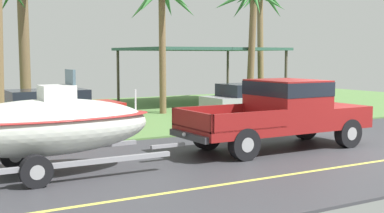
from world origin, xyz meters
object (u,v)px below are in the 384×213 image
object	(u,v)px
parked_sedan_near	(253,101)
palm_tree_far_right	(252,13)
palm_tree_near_left	(162,7)
carport_awning	(201,50)
pickup_truck_towing	(286,110)
palm_tree_near_right	(260,9)
palm_tree_far_left	(22,8)
parked_sedan_far	(52,110)
boat_on_trailer	(46,127)

from	to	relation	value
parked_sedan_near	palm_tree_far_right	size ratio (longest dim) A/B	0.74
palm_tree_near_left	palm_tree_far_right	world-z (taller)	palm_tree_far_right
parked_sedan_near	carport_awning	xyz separation A→B (m)	(0.85, 5.60, 2.13)
pickup_truck_towing	palm_tree_near_right	world-z (taller)	palm_tree_near_right
palm_tree_far_left	carport_awning	bearing A→B (deg)	7.96
parked_sedan_far	palm_tree_far_left	xyz separation A→B (m)	(-0.05, 3.83, 3.74)
palm_tree_far_right	palm_tree_far_left	bearing A→B (deg)	170.50
carport_awning	palm_tree_far_left	bearing A→B (deg)	-172.04
palm_tree_near_right	palm_tree_near_left	bearing A→B (deg)	-156.07
boat_on_trailer	palm_tree_far_right	size ratio (longest dim) A/B	1.01
parked_sedan_near	carport_awning	size ratio (longest dim) A/B	0.58
parked_sedan_far	palm_tree_far_right	size ratio (longest dim) A/B	0.79
pickup_truck_towing	palm_tree_far_left	size ratio (longest dim) A/B	0.90
pickup_truck_towing	palm_tree_near_left	bearing A→B (deg)	85.05
parked_sedan_near	palm_tree_near_left	xyz separation A→B (m)	(-2.90, 2.64, 3.89)
boat_on_trailer	palm_tree_far_right	bearing A→B (deg)	36.51
palm_tree_near_left	palm_tree_far_left	bearing A→B (deg)	162.57
parked_sedan_near	pickup_truck_towing	bearing A→B (deg)	-120.08
parked_sedan_near	palm_tree_near_left	world-z (taller)	palm_tree_near_left
carport_awning	palm_tree_near_right	size ratio (longest dim) A/B	1.13
boat_on_trailer	palm_tree_far_right	distance (m)	15.48
boat_on_trailer	parked_sedan_near	world-z (taller)	boat_on_trailer
carport_awning	palm_tree_near_left	size ratio (longest dim) A/B	1.29
palm_tree_near_left	palm_tree_far_left	world-z (taller)	palm_tree_far_left
palm_tree_far_left	palm_tree_far_right	bearing A→B (deg)	-9.50
boat_on_trailer	palm_tree_near_left	distance (m)	12.14
boat_on_trailer	palm_tree_far_left	distance (m)	11.37
parked_sedan_far	palm_tree_near_right	xyz separation A→B (m)	(13.35, 5.69, 4.42)
pickup_truck_towing	parked_sedan_far	xyz separation A→B (m)	(-4.56, 6.85, -0.37)
parked_sedan_near	palm_tree_near_right	xyz separation A→B (m)	(5.11, 6.19, 4.43)
parked_sedan_far	palm_tree_near_right	distance (m)	15.17
pickup_truck_towing	boat_on_trailer	xyz separation A→B (m)	(-6.60, 0.00, 0.01)
palm_tree_near_left	parked_sedan_near	bearing A→B (deg)	-42.26
carport_awning	parked_sedan_near	bearing A→B (deg)	-98.61
palm_tree_far_right	carport_awning	bearing A→B (deg)	108.62
carport_awning	palm_tree_far_left	size ratio (longest dim) A/B	1.18
boat_on_trailer	palm_tree_near_left	xyz separation A→B (m)	(7.38, 8.98, 3.52)
parked_sedan_far	palm_tree_near_left	size ratio (longest dim) A/B	0.81
pickup_truck_towing	palm_tree_near_left	size ratio (longest dim) A/B	0.98
palm_tree_far_left	pickup_truck_towing	bearing A→B (deg)	-66.64
boat_on_trailer	palm_tree_near_right	size ratio (longest dim) A/B	0.90
parked_sedan_far	palm_tree_near_right	world-z (taller)	palm_tree_near_right
boat_on_trailer	palm_tree_near_left	world-z (taller)	palm_tree_near_left
carport_awning	boat_on_trailer	bearing A→B (deg)	-132.94
parked_sedan_far	palm_tree_near_left	world-z (taller)	palm_tree_near_left
pickup_truck_towing	parked_sedan_near	bearing A→B (deg)	59.92
boat_on_trailer	parked_sedan_near	xyz separation A→B (m)	(10.28, 6.35, -0.38)
boat_on_trailer	carport_awning	xyz separation A→B (m)	(11.13, 11.95, 1.75)
palm_tree_far_left	palm_tree_far_right	world-z (taller)	palm_tree_far_left
boat_on_trailer	parked_sedan_near	bearing A→B (deg)	31.71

